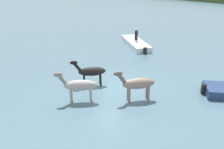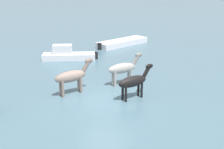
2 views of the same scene
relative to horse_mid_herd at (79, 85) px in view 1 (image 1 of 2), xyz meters
name	(u,v)px [view 1 (image 1 of 2)]	position (x,y,z in m)	size (l,w,h in m)	color
ground_plane	(114,88)	(-0.11, 2.63, -1.01)	(211.25, 211.25, 0.00)	#476675
horse_mid_herd	(79,85)	(0.00, 0.00, 0.00)	(1.65, 2.13, 1.82)	#9E9993
horse_dun_straggler	(91,72)	(-1.38, 1.71, -0.05)	(1.43, 2.10, 1.74)	black
horse_dark_mare	(137,84)	(1.89, 2.63, 0.02)	(1.46, 2.27, 1.86)	gray
boat_motor_center	(135,44)	(-6.36, 10.57, -0.82)	(5.66, 3.86, 0.77)	silver
person_watcher_seated	(136,35)	(-6.23, 10.51, 0.16)	(0.32, 0.32, 1.19)	black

